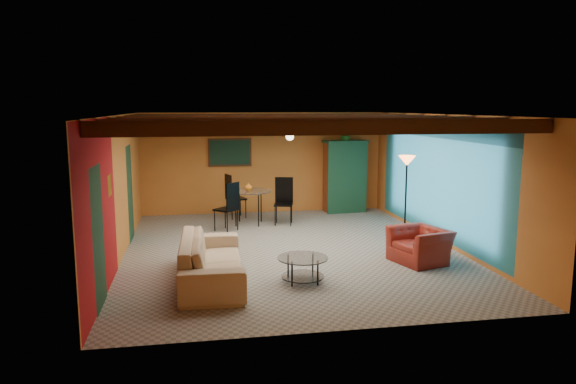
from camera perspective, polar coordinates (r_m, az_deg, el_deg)
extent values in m
cube|color=gray|center=(10.87, 0.19, -6.16)|extent=(6.50, 8.00, 0.01)
cube|color=silver|center=(10.48, 0.19, 8.22)|extent=(6.50, 8.00, 0.01)
cube|color=orange|center=(14.51, -2.64, 3.12)|extent=(6.50, 0.02, 2.70)
cube|color=#9E1115|center=(10.51, -17.52, 0.41)|extent=(0.02, 8.00, 2.70)
cube|color=teal|center=(11.62, 16.17, 1.27)|extent=(0.02, 8.00, 2.70)
imported|color=tan|center=(8.98, -8.13, -7.10)|extent=(1.08, 2.57, 0.74)
imported|color=maroon|center=(10.24, 13.86, -5.54)|extent=(1.10, 1.19, 0.64)
cube|color=brown|center=(14.72, 6.05, 1.58)|extent=(1.13, 0.63, 1.89)
cube|color=black|center=(14.36, -6.20, 4.21)|extent=(1.05, 0.03, 0.65)
imported|color=#26661E|center=(14.61, 6.13, 6.13)|extent=(0.46, 0.41, 0.45)
imported|color=orange|center=(13.02, -4.25, 1.98)|extent=(0.25, 0.25, 0.20)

